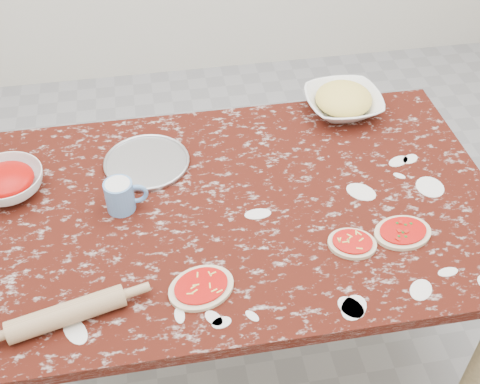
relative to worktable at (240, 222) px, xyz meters
name	(u,v)px	position (x,y,z in m)	size (l,w,h in m)	color
ground	(240,340)	(0.00, 0.00, -0.67)	(4.00, 4.00, 0.00)	gray
worktable	(240,222)	(0.00, 0.00, 0.00)	(1.60, 1.00, 0.75)	#350E08
pizza_tray	(147,163)	(-0.27, 0.24, 0.09)	(0.28, 0.28, 0.01)	#B2B2B7
sauce_bowl	(7,183)	(-0.70, 0.18, 0.12)	(0.23, 0.23, 0.07)	white
cheese_bowl	(343,103)	(0.45, 0.42, 0.12)	(0.27, 0.27, 0.07)	white
flour_mug	(121,195)	(-0.36, 0.04, 0.14)	(0.13, 0.09, 0.10)	#5F8ECB
pizza_left	(201,288)	(-0.16, -0.31, 0.09)	(0.22, 0.19, 0.02)	beige
pizza_mid	(352,243)	(0.29, -0.22, 0.09)	(0.17, 0.15, 0.02)	beige
pizza_right	(403,232)	(0.45, -0.21, 0.09)	(0.18, 0.15, 0.02)	beige
rolling_pin	(67,314)	(-0.51, -0.35, 0.11)	(0.06, 0.06, 0.30)	tan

